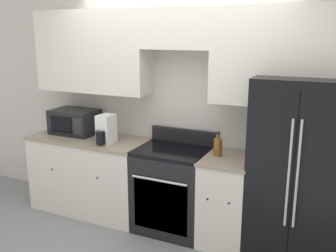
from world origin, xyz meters
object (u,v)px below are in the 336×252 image
at_px(oven_range, 172,189).
at_px(refrigerator, 298,170).
at_px(microwave, 75,122).
at_px(bottle, 218,146).

height_order(oven_range, refrigerator, refrigerator).
height_order(microwave, bottle, microwave).
height_order(oven_range, bottle, bottle).
distance_m(oven_range, bottle, 0.74).
distance_m(oven_range, microwave, 1.48).
bearing_deg(microwave, bottle, -2.74).
relative_size(oven_range, refrigerator, 0.62).
height_order(refrigerator, bottle, refrigerator).
relative_size(oven_range, microwave, 1.94).
distance_m(microwave, bottle, 1.86).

